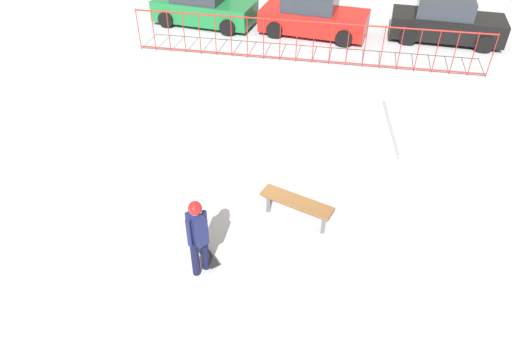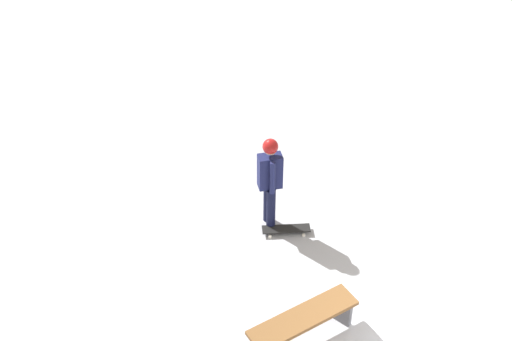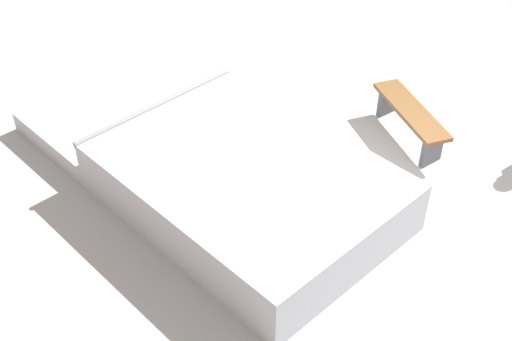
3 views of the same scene
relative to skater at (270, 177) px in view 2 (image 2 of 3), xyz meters
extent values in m
cylinder|color=black|center=(0.07, 0.09, -0.60)|extent=(0.15, 0.15, 0.82)
cylinder|color=black|center=(-0.07, -0.09, -0.60)|extent=(0.15, 0.15, 0.82)
cube|color=#191E4C|center=(0.00, 0.00, 0.11)|extent=(0.44, 0.40, 0.60)
cylinder|color=#191E4C|center=(0.11, 0.14, 0.11)|extent=(0.09, 0.09, 0.60)
cylinder|color=#191E4C|center=(-0.11, -0.14, 0.11)|extent=(0.09, 0.09, 0.60)
sphere|color=tan|center=(0.00, 0.00, 0.56)|extent=(0.22, 0.22, 0.22)
sphere|color=#A51919|center=(0.00, 0.00, 0.59)|extent=(0.25, 0.25, 0.25)
cube|color=black|center=(-0.02, 0.35, -0.93)|extent=(0.70, 0.71, 0.02)
cylinder|color=silver|center=(0.26, 0.23, -0.98)|extent=(0.06, 0.06, 0.06)
cylinder|color=silver|center=(0.09, 0.07, -0.98)|extent=(0.06, 0.06, 0.06)
cylinder|color=silver|center=(-0.13, 0.63, -0.98)|extent=(0.06, 0.06, 0.06)
cylinder|color=silver|center=(-0.30, 0.47, -0.98)|extent=(0.06, 0.06, 0.06)
cube|color=brown|center=(1.54, 1.86, -0.56)|extent=(1.65, 0.87, 0.06)
cube|color=#4C4C51|center=(0.92, 2.06, -0.80)|extent=(0.08, 0.36, 0.42)
camera|label=1|loc=(2.30, -5.56, 5.95)|focal=32.64mm
camera|label=2|loc=(6.17, 4.97, 6.16)|focal=44.15mm
camera|label=3|loc=(-3.53, 8.34, 4.77)|focal=47.04mm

